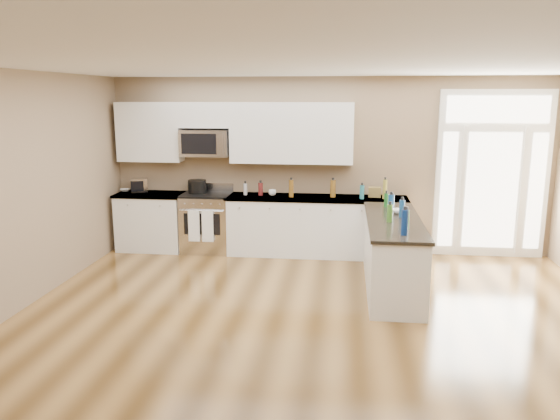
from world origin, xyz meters
name	(u,v)px	position (x,y,z in m)	size (l,w,h in m)	color
ground	(310,364)	(0.00, 0.00, 0.00)	(8.00, 8.00, 0.00)	#523717
room_shell	(312,187)	(0.00, 0.00, 1.71)	(8.00, 8.00, 8.00)	#8A7357
back_cabinet_left	(152,223)	(-2.87, 3.69, 0.44)	(1.10, 0.66, 0.94)	white
back_cabinet_right	(316,228)	(-0.16, 3.69, 0.44)	(2.85, 0.66, 0.94)	white
peninsula_cabinet	(392,256)	(0.93, 2.24, 0.43)	(0.69, 2.32, 0.94)	white
upper_cabinet_left	(150,132)	(-2.88, 3.83, 1.93)	(1.04, 0.33, 0.95)	white
upper_cabinet_right	(291,133)	(-0.57, 3.83, 1.93)	(1.94, 0.33, 0.95)	white
upper_cabinet_short	(205,115)	(-1.95, 3.83, 2.20)	(0.82, 0.33, 0.40)	white
microwave	(206,143)	(-1.95, 3.80, 1.76)	(0.78, 0.41, 0.42)	silver
entry_door	(492,175)	(2.55, 3.95, 1.30)	(1.70, 0.10, 2.60)	white
kitchen_range	(207,222)	(-1.93, 3.69, 0.48)	(0.77, 0.69, 1.08)	silver
stockpot	(197,186)	(-2.10, 3.75, 1.06)	(0.30, 0.30, 0.23)	black
toaster_oven	(140,185)	(-3.09, 3.80, 1.05)	(0.26, 0.21, 0.22)	silver
cardboard_box	(375,192)	(0.75, 3.79, 1.02)	(0.19, 0.14, 0.16)	brown
bowl_left	(125,190)	(-3.35, 3.81, 0.96)	(0.17, 0.17, 0.04)	white
bowl_peninsula	(399,211)	(1.02, 2.58, 0.97)	(0.19, 0.19, 0.06)	white
cup_counter	(272,193)	(-0.86, 3.72, 0.99)	(0.12, 0.12, 0.09)	white
counter_bottles	(354,199)	(0.42, 2.90, 1.06)	(2.40, 2.39, 0.30)	#19591E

